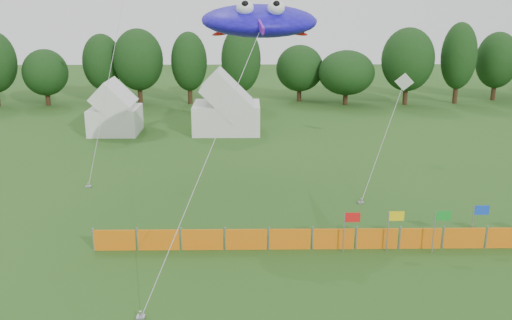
{
  "coord_description": "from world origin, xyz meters",
  "views": [
    {
      "loc": [
        -0.3,
        -14.82,
        11.3
      ],
      "look_at": [
        0.0,
        6.0,
        5.2
      ],
      "focal_mm": 40.0,
      "sensor_mm": 36.0,
      "label": 1
    }
  ],
  "objects_px": {
    "barrier_fence": "(333,239)",
    "stingray_kite": "(260,21)",
    "tent_right": "(227,108)",
    "tent_left": "(115,112)"
  },
  "relations": [
    {
      "from": "tent_left",
      "to": "stingray_kite",
      "type": "relative_size",
      "value": 0.19
    },
    {
      "from": "tent_left",
      "to": "barrier_fence",
      "type": "xyz_separation_m",
      "value": [
        15.01,
        -22.94,
        -1.3
      ]
    },
    {
      "from": "tent_right",
      "to": "stingray_kite",
      "type": "relative_size",
      "value": 0.27
    },
    {
      "from": "tent_right",
      "to": "stingray_kite",
      "type": "height_order",
      "value": "stingray_kite"
    },
    {
      "from": "tent_right",
      "to": "barrier_fence",
      "type": "height_order",
      "value": "tent_right"
    },
    {
      "from": "tent_left",
      "to": "stingray_kite",
      "type": "height_order",
      "value": "stingray_kite"
    },
    {
      "from": "tent_left",
      "to": "tent_right",
      "type": "distance_m",
      "value": 9.33
    },
    {
      "from": "stingray_kite",
      "to": "barrier_fence",
      "type": "bearing_deg",
      "value": -66.67
    },
    {
      "from": "tent_right",
      "to": "tent_left",
      "type": "bearing_deg",
      "value": -178.25
    },
    {
      "from": "barrier_fence",
      "to": "stingray_kite",
      "type": "height_order",
      "value": "stingray_kite"
    }
  ]
}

